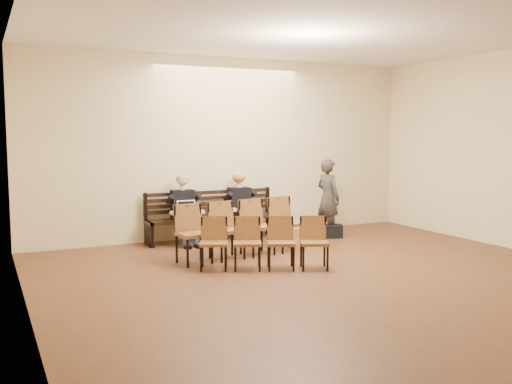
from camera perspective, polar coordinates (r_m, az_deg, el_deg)
ground at (r=7.25m, az=13.28°, el=-10.63°), size 10.00×10.00×0.00m
room_walls at (r=7.59m, az=9.95°, el=9.54°), size 8.02×10.01×3.51m
bench at (r=10.92m, az=-4.26°, el=-3.67°), size 2.60×0.90×0.45m
seated_man at (r=10.54m, az=-7.17°, el=-1.87°), size 0.52×0.72×1.24m
seated_woman at (r=10.96m, az=-1.48°, el=-1.64°), size 0.51×0.71×1.20m
laptop at (r=10.36m, az=-6.69°, el=-2.25°), size 0.39×0.34×0.25m
water_bottle at (r=10.84m, az=-0.37°, el=-1.91°), size 0.08×0.08×0.23m
bag at (r=11.27m, az=7.71°, el=-3.90°), size 0.42×0.36×0.26m
passerby at (r=11.31m, az=7.22°, el=0.01°), size 0.54×0.72×1.77m
chair_row_front at (r=8.59m, az=0.82°, el=-5.14°), size 1.93×1.19×0.79m
chair_row_back at (r=9.42m, az=-1.35°, el=-3.70°), size 2.33×0.81×0.94m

